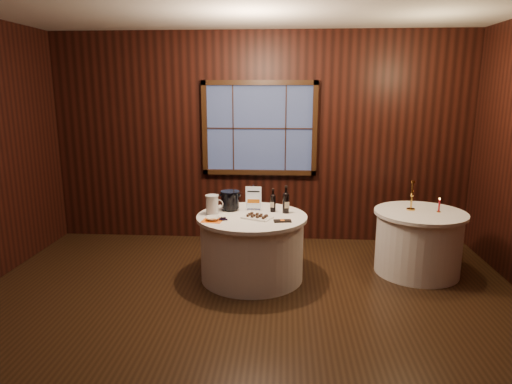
# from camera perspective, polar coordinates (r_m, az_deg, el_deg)

# --- Properties ---
(ground) EXTENTS (6.00, 6.00, 0.00)m
(ground) POSITION_cam_1_polar(r_m,az_deg,el_deg) (4.64, -1.45, -15.52)
(ground) COLOR black
(ground) RESTS_ON ground
(back_wall) EXTENTS (6.00, 0.10, 3.00)m
(back_wall) POSITION_cam_1_polar(r_m,az_deg,el_deg) (6.60, 0.43, 7.06)
(back_wall) COLOR black
(back_wall) RESTS_ON ground
(main_table) EXTENTS (1.28, 1.28, 0.77)m
(main_table) POSITION_cam_1_polar(r_m,az_deg,el_deg) (5.40, -0.51, -6.85)
(main_table) COLOR white
(main_table) RESTS_ON ground
(side_table) EXTENTS (1.08, 1.08, 0.77)m
(side_table) POSITION_cam_1_polar(r_m,az_deg,el_deg) (5.89, 19.61, -5.90)
(side_table) COLOR white
(side_table) RESTS_ON ground
(sign_stand) EXTENTS (0.19, 0.09, 0.30)m
(sign_stand) POSITION_cam_1_polar(r_m,az_deg,el_deg) (5.47, -0.31, -1.25)
(sign_stand) COLOR silver
(sign_stand) RESTS_ON main_table
(port_bottle_left) EXTENTS (0.07, 0.08, 0.28)m
(port_bottle_left) POSITION_cam_1_polar(r_m,az_deg,el_deg) (5.42, 2.13, -1.21)
(port_bottle_left) COLOR black
(port_bottle_left) RESTS_ON main_table
(port_bottle_right) EXTENTS (0.08, 0.09, 0.33)m
(port_bottle_right) POSITION_cam_1_polar(r_m,az_deg,el_deg) (5.36, 3.75, -1.16)
(port_bottle_right) COLOR black
(port_bottle_right) RESTS_ON main_table
(ice_bucket) EXTENTS (0.23, 0.23, 0.23)m
(ice_bucket) POSITION_cam_1_polar(r_m,az_deg,el_deg) (5.49, -3.24, -1.02)
(ice_bucket) COLOR black
(ice_bucket) RESTS_ON main_table
(chocolate_plate) EXTENTS (0.38, 0.33, 0.05)m
(chocolate_plate) POSITION_cam_1_polar(r_m,az_deg,el_deg) (5.16, 0.17, -3.11)
(chocolate_plate) COLOR white
(chocolate_plate) RESTS_ON main_table
(chocolate_box) EXTENTS (0.20, 0.12, 0.02)m
(chocolate_box) POSITION_cam_1_polar(r_m,az_deg,el_deg) (5.04, 3.33, -3.63)
(chocolate_box) COLOR black
(chocolate_box) RESTS_ON main_table
(grape_bunch) EXTENTS (0.15, 0.06, 0.04)m
(grape_bunch) POSITION_cam_1_polar(r_m,az_deg,el_deg) (5.10, -4.13, -3.35)
(grape_bunch) COLOR black
(grape_bunch) RESTS_ON main_table
(glass_pitcher) EXTENTS (0.21, 0.16, 0.23)m
(glass_pitcher) POSITION_cam_1_polar(r_m,az_deg,el_deg) (5.34, -5.48, -1.56)
(glass_pitcher) COLOR silver
(glass_pitcher) RESTS_ON main_table
(orange_napkin) EXTENTS (0.25, 0.25, 0.00)m
(orange_napkin) POSITION_cam_1_polar(r_m,az_deg,el_deg) (5.11, -5.42, -3.53)
(orange_napkin) COLOR orange
(orange_napkin) RESTS_ON main_table
(cracker_bowl) EXTENTS (0.16, 0.16, 0.04)m
(cracker_bowl) POSITION_cam_1_polar(r_m,az_deg,el_deg) (5.10, -5.43, -3.31)
(cracker_bowl) COLOR white
(cracker_bowl) RESTS_ON orange_napkin
(brass_candlestick) EXTENTS (0.10, 0.10, 0.36)m
(brass_candlestick) POSITION_cam_1_polar(r_m,az_deg,el_deg) (5.79, 18.86, -0.90)
(brass_candlestick) COLOR gold
(brass_candlestick) RESTS_ON side_table
(red_candle) EXTENTS (0.05, 0.05, 0.17)m
(red_candle) POSITION_cam_1_polar(r_m,az_deg,el_deg) (5.82, 21.91, -1.70)
(red_candle) COLOR gold
(red_candle) RESTS_ON side_table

